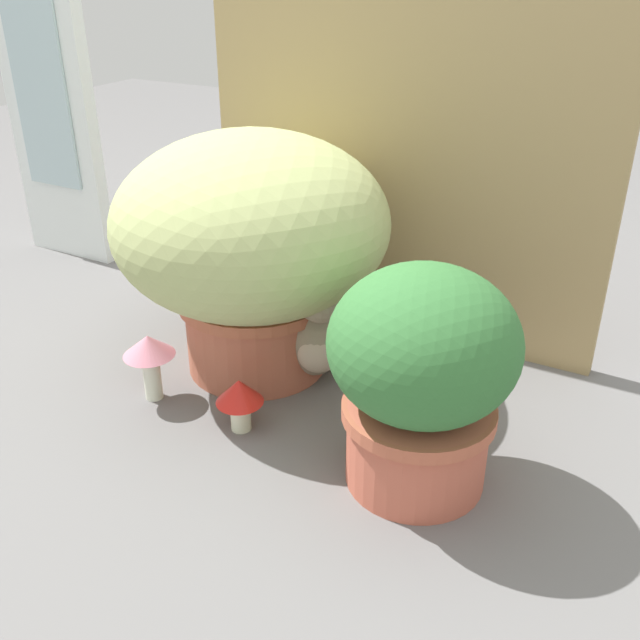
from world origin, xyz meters
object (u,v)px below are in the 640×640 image
(mushroom_ornament_pink, at_px, (149,352))
(leafy_planter, at_px, (422,373))
(cat, at_px, (310,321))
(mushroom_ornament_red, at_px, (239,396))
(grass_planter, at_px, (252,238))

(mushroom_ornament_pink, bearing_deg, leafy_planter, 2.33)
(cat, xyz_separation_m, mushroom_ornament_red, (-0.01, -0.26, -0.05))
(grass_planter, xyz_separation_m, mushroom_ornament_red, (0.11, -0.22, -0.23))
(grass_planter, relative_size, mushroom_ornament_red, 5.14)
(grass_planter, bearing_deg, mushroom_ornament_red, -64.28)
(cat, height_order, mushroom_ornament_red, cat)
(mushroom_ornament_pink, distance_m, mushroom_ornament_red, 0.22)
(grass_planter, relative_size, leafy_planter, 1.42)
(grass_planter, distance_m, mushroom_ornament_red, 0.33)
(leafy_planter, bearing_deg, grass_planter, 156.98)
(leafy_planter, distance_m, mushroom_ornament_red, 0.38)
(grass_planter, xyz_separation_m, mushroom_ornament_pink, (-0.11, -0.22, -0.19))
(cat, relative_size, mushroom_ornament_pink, 2.40)
(cat, distance_m, mushroom_ornament_red, 0.26)
(grass_planter, distance_m, cat, 0.22)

